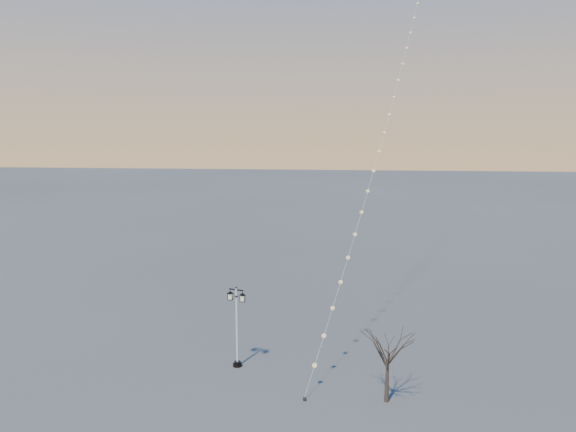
# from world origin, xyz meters

# --- Properties ---
(ground) EXTENTS (300.00, 300.00, 0.00)m
(ground) POSITION_xyz_m (0.00, 0.00, 0.00)
(ground) COLOR #474748
(ground) RESTS_ON ground
(street_lamp) EXTENTS (1.16, 0.66, 4.73)m
(street_lamp) POSITION_xyz_m (-2.38, 2.88, 2.62)
(street_lamp) COLOR black
(street_lamp) RESTS_ON ground
(bare_tree) EXTENTS (2.32, 2.32, 3.85)m
(bare_tree) POSITION_xyz_m (5.83, -0.34, 2.67)
(bare_tree) COLOR #332A21
(bare_tree) RESTS_ON ground
(kite_train) EXTENTS (11.53, 36.32, 35.32)m
(kite_train) POSITION_xyz_m (7.22, 17.19, 17.53)
(kite_train) COLOR black
(kite_train) RESTS_ON ground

